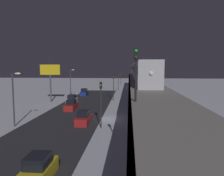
# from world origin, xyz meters

# --- Properties ---
(ground_plane) EXTENTS (240.00, 240.00, 0.00)m
(ground_plane) POSITION_xyz_m (0.00, 0.00, 0.00)
(ground_plane) COLOR silver
(avenue_asphalt) EXTENTS (11.00, 82.81, 0.01)m
(avenue_asphalt) POSITION_xyz_m (6.22, 0.00, 0.00)
(avenue_asphalt) COLOR #28282D
(avenue_asphalt) RESTS_ON ground_plane
(elevated_railway) EXTENTS (5.00, 82.81, 5.85)m
(elevated_railway) POSITION_xyz_m (-6.03, -0.00, 5.09)
(elevated_railway) COLOR gray
(elevated_railway) RESTS_ON ground_plane
(subway_train) EXTENTS (2.94, 74.07, 3.40)m
(subway_train) POSITION_xyz_m (-6.13, -27.24, 7.63)
(subway_train) COLOR #B7BABF
(subway_train) RESTS_ON elevated_railway
(rail_signal) EXTENTS (0.36, 0.41, 4.00)m
(rail_signal) POSITION_xyz_m (-4.18, 17.75, 8.58)
(rail_signal) COLOR black
(rail_signal) RESTS_ON elevated_railway
(sedan_blue) EXTENTS (1.91, 4.22, 1.97)m
(sedan_blue) POSITION_xyz_m (9.42, -28.52, 0.78)
(sedan_blue) COLOR navy
(sedan_blue) RESTS_ON ground_plane
(sedan_white) EXTENTS (1.80, 4.11, 1.97)m
(sedan_white) POSITION_xyz_m (9.42, -14.62, 0.80)
(sedan_white) COLOR silver
(sedan_white) RESTS_ON ground_plane
(sedan_red) EXTENTS (1.80, 4.32, 1.97)m
(sedan_red) POSITION_xyz_m (3.02, 2.79, 0.80)
(sedan_red) COLOR #A51E1E
(sedan_red) RESTS_ON ground_plane
(sedan_yellow) EXTENTS (1.80, 4.11, 1.97)m
(sedan_yellow) POSITION_xyz_m (3.02, 19.03, 0.80)
(sedan_yellow) COLOR gold
(sedan_yellow) RESTS_ON ground_plane
(sedan_red_2) EXTENTS (1.80, 4.55, 1.97)m
(sedan_red_2) POSITION_xyz_m (7.62, -7.41, 0.80)
(sedan_red_2) COLOR #A51E1E
(sedan_red_2) RESTS_ON ground_plane
(traffic_light_near) EXTENTS (0.32, 0.44, 6.40)m
(traffic_light_near) POSITION_xyz_m (0.12, 4.89, 4.20)
(traffic_light_near) COLOR #2D2D2D
(traffic_light_near) RESTS_ON ground_plane
(traffic_light_mid) EXTENTS (0.32, 0.44, 6.40)m
(traffic_light_mid) POSITION_xyz_m (0.12, -19.35, 4.20)
(traffic_light_mid) COLOR #2D2D2D
(traffic_light_mid) RESTS_ON ground_plane
(traffic_light_far) EXTENTS (0.32, 0.44, 6.40)m
(traffic_light_far) POSITION_xyz_m (0.12, -43.60, 4.20)
(traffic_light_far) COLOR #2D2D2D
(traffic_light_far) RESTS_ON ground_plane
(traffic_light_distant) EXTENTS (0.32, 0.44, 6.40)m
(traffic_light_distant) POSITION_xyz_m (0.12, -67.84, 4.20)
(traffic_light_distant) COLOR #2D2D2D
(traffic_light_distant) RESTS_ON ground_plane
(commercial_billboard) EXTENTS (4.80, 0.36, 8.90)m
(commercial_billboard) POSITION_xyz_m (14.95, -16.17, 6.83)
(commercial_billboard) COLOR #4C4C51
(commercial_billboard) RESTS_ON ground_plane
(street_lamp_near) EXTENTS (1.35, 0.44, 7.65)m
(street_lamp_near) POSITION_xyz_m (12.29, 5.00, 4.81)
(street_lamp_near) COLOR #38383D
(street_lamp_near) RESTS_ON ground_plane
(street_lamp_far) EXTENTS (1.35, 0.44, 7.65)m
(street_lamp_far) POSITION_xyz_m (12.29, -25.00, 4.81)
(street_lamp_far) COLOR #38383D
(street_lamp_far) RESTS_ON ground_plane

